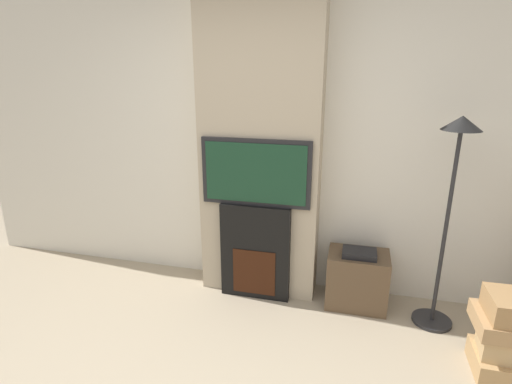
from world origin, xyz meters
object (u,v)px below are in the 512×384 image
(box_stack, at_px, (512,337))
(floor_lamp, at_px, (453,183))
(fireplace, at_px, (256,251))
(media_stand, at_px, (357,278))
(television, at_px, (256,173))

(box_stack, bearing_deg, floor_lamp, 128.43)
(fireplace, distance_m, box_stack, 1.93)
(fireplace, bearing_deg, media_stand, 4.09)
(television, bearing_deg, media_stand, 4.23)
(television, relative_size, media_stand, 1.74)
(floor_lamp, distance_m, media_stand, 1.10)
(floor_lamp, xyz_separation_m, media_stand, (-0.60, 0.11, -0.92))
(floor_lamp, relative_size, box_stack, 2.84)
(media_stand, bearing_deg, television, -175.77)
(fireplace, xyz_separation_m, box_stack, (1.85, -0.53, -0.14))
(fireplace, height_order, media_stand, fireplace)
(media_stand, bearing_deg, fireplace, -175.91)
(fireplace, bearing_deg, box_stack, -16.04)
(floor_lamp, bearing_deg, box_stack, -51.57)
(fireplace, relative_size, box_stack, 1.48)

